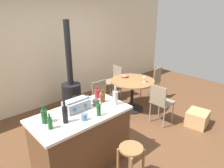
# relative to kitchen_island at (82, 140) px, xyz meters

# --- Properties ---
(ground_plane) EXTENTS (8.80, 8.80, 0.00)m
(ground_plane) POSITION_rel_kitchen_island_xyz_m (0.93, 0.07, -0.46)
(ground_plane) COLOR brown
(back_wall) EXTENTS (8.00, 0.10, 2.70)m
(back_wall) POSITION_rel_kitchen_island_xyz_m (0.93, 2.38, 0.89)
(back_wall) COLOR beige
(back_wall) RESTS_ON ground_plane
(kitchen_island) EXTENTS (1.43, 0.76, 0.92)m
(kitchen_island) POSITION_rel_kitchen_island_xyz_m (0.00, 0.00, 0.00)
(kitchen_island) COLOR brown
(kitchen_island) RESTS_ON ground_plane
(wooden_stool) EXTENTS (0.32, 0.32, 0.62)m
(wooden_stool) POSITION_rel_kitchen_island_xyz_m (0.26, -0.76, -0.01)
(wooden_stool) COLOR olive
(wooden_stool) RESTS_ON ground_plane
(dining_table) EXTENTS (1.00, 1.00, 0.74)m
(dining_table) POSITION_rel_kitchen_island_xyz_m (1.95, 0.74, 0.11)
(dining_table) COLOR black
(dining_table) RESTS_ON ground_plane
(folding_chair_near) EXTENTS (0.44, 0.44, 0.86)m
(folding_chair_near) POSITION_rel_kitchen_island_xyz_m (2.11, 1.54, 0.05)
(folding_chair_near) COLOR #7F705B
(folding_chair_near) RESTS_ON ground_plane
(folding_chair_far) EXTENTS (0.41, 0.41, 0.86)m
(folding_chair_far) POSITION_rel_kitchen_island_xyz_m (1.12, 0.84, 0.05)
(folding_chair_far) COLOR #7F705B
(folding_chair_far) RESTS_ON ground_plane
(folding_chair_left) EXTENTS (0.41, 0.41, 0.88)m
(folding_chair_left) POSITION_rel_kitchen_island_xyz_m (1.90, -0.09, 0.06)
(folding_chair_left) COLOR #7F705B
(folding_chair_left) RESTS_ON ground_plane
(folding_chair_right) EXTENTS (0.45, 0.45, 0.88)m
(folding_chair_right) POSITION_rel_kitchen_island_xyz_m (2.79, 0.78, 0.06)
(folding_chair_right) COLOR #7F705B
(folding_chair_right) RESTS_ON ground_plane
(wood_stove) EXTENTS (0.44, 0.45, 2.09)m
(wood_stove) POSITION_rel_kitchen_island_xyz_m (0.87, 1.67, 0.04)
(wood_stove) COLOR black
(wood_stove) RESTS_ON ground_plane
(toolbox) EXTENTS (0.37, 0.23, 0.17)m
(toolbox) POSITION_rel_kitchen_island_xyz_m (0.02, 0.12, 0.54)
(toolbox) COLOR gray
(toolbox) RESTS_ON kitchen_island
(bottle_0) EXTENTS (0.08, 0.08, 0.20)m
(bottle_0) POSITION_rel_kitchen_island_xyz_m (0.51, 0.24, 0.53)
(bottle_0) COLOR maroon
(bottle_0) RESTS_ON kitchen_island
(bottle_1) EXTENTS (0.06, 0.06, 0.24)m
(bottle_1) POSITION_rel_kitchen_island_xyz_m (0.15, -0.23, 0.55)
(bottle_1) COLOR #194C23
(bottle_1) RESTS_ON kitchen_island
(bottle_2) EXTENTS (0.07, 0.07, 0.31)m
(bottle_2) POSITION_rel_kitchen_island_xyz_m (-0.29, -0.08, 0.58)
(bottle_2) COLOR black
(bottle_2) RESTS_ON kitchen_island
(bottle_3) EXTENTS (0.08, 0.08, 0.21)m
(bottle_3) POSITION_rel_kitchen_island_xyz_m (0.48, 0.06, 0.54)
(bottle_3) COLOR #603314
(bottle_3) RESTS_ON kitchen_island
(bottle_4) EXTENTS (0.08, 0.08, 0.30)m
(bottle_4) POSITION_rel_kitchen_island_xyz_m (0.56, -0.14, 0.57)
(bottle_4) COLOR #B7B2AD
(bottle_4) RESTS_ON kitchen_island
(bottle_5) EXTENTS (0.08, 0.08, 0.26)m
(bottle_5) POSITION_rel_kitchen_island_xyz_m (-0.49, 0.10, 0.56)
(bottle_5) COLOR #194C23
(bottle_5) RESTS_ON kitchen_island
(bottle_6) EXTENTS (0.06, 0.06, 0.22)m
(bottle_6) POSITION_rel_kitchen_island_xyz_m (-0.50, -0.08, 0.54)
(bottle_6) COLOR #194C23
(bottle_6) RESTS_ON kitchen_island
(cup_0) EXTENTS (0.12, 0.08, 0.10)m
(cup_0) POSITION_rel_kitchen_island_xyz_m (0.28, 0.21, 0.51)
(cup_0) COLOR #4C7099
(cup_0) RESTS_ON kitchen_island
(cup_1) EXTENTS (0.12, 0.09, 0.10)m
(cup_1) POSITION_rel_kitchen_island_xyz_m (0.32, 0.05, 0.51)
(cup_1) COLOR #383838
(cup_1) RESTS_ON kitchen_island
(cup_2) EXTENTS (0.11, 0.08, 0.09)m
(cup_2) POSITION_rel_kitchen_island_xyz_m (-0.07, -0.20, 0.50)
(cup_2) COLOR #4C7099
(cup_2) RESTS_ON kitchen_island
(wine_glass) EXTENTS (0.07, 0.07, 0.14)m
(wine_glass) POSITION_rel_kitchen_island_xyz_m (2.04, 0.48, 0.39)
(wine_glass) COLOR silver
(wine_glass) RESTS_ON dining_table
(serving_bowl) EXTENTS (0.18, 0.18, 0.07)m
(serving_bowl) POSITION_rel_kitchen_island_xyz_m (1.97, 1.01, 0.32)
(serving_bowl) COLOR #DB6651
(serving_bowl) RESTS_ON dining_table
(cardboard_box) EXTENTS (0.49, 0.46, 0.32)m
(cardboard_box) POSITION_rel_kitchen_island_xyz_m (2.42, -0.67, -0.30)
(cardboard_box) COLOR tan
(cardboard_box) RESTS_ON ground_plane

